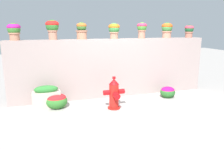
{
  "coord_description": "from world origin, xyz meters",
  "views": [
    {
      "loc": [
        -1.66,
        -4.24,
        1.85
      ],
      "look_at": [
        -0.08,
        1.01,
        0.63
      ],
      "focal_mm": 34.45,
      "sensor_mm": 36.0,
      "label": 1
    }
  ],
  "objects_px": {
    "potted_plant_5": "(167,29)",
    "potted_plant_4": "(142,28)",
    "potted_plant_2": "(82,30)",
    "potted_plant_3": "(114,29)",
    "potted_plant_0": "(14,30)",
    "planter_box": "(47,97)",
    "flower_bush_right": "(168,92)",
    "fire_hydrant": "(114,94)",
    "flower_bush_left": "(57,100)",
    "potted_plant_6": "(189,30)",
    "potted_plant_1": "(52,27)"
  },
  "relations": [
    {
      "from": "potted_plant_2",
      "to": "potted_plant_3",
      "type": "bearing_deg",
      "value": -3.69
    },
    {
      "from": "potted_plant_4",
      "to": "potted_plant_0",
      "type": "bearing_deg",
      "value": 179.14
    },
    {
      "from": "potted_plant_0",
      "to": "potted_plant_3",
      "type": "distance_m",
      "value": 2.4
    },
    {
      "from": "potted_plant_5",
      "to": "potted_plant_1",
      "type": "bearing_deg",
      "value": 179.96
    },
    {
      "from": "fire_hydrant",
      "to": "potted_plant_3",
      "type": "bearing_deg",
      "value": 72.97
    },
    {
      "from": "potted_plant_0",
      "to": "flower_bush_left",
      "type": "xyz_separation_m",
      "value": [
        0.84,
        -0.58,
        -1.6
      ]
    },
    {
      "from": "potted_plant_3",
      "to": "fire_hydrant",
      "type": "xyz_separation_m",
      "value": [
        -0.29,
        -0.94,
        -1.45
      ]
    },
    {
      "from": "potted_plant_0",
      "to": "planter_box",
      "type": "bearing_deg",
      "value": -39.07
    },
    {
      "from": "potted_plant_0",
      "to": "flower_bush_right",
      "type": "distance_m",
      "value": 4.11
    },
    {
      "from": "potted_plant_3",
      "to": "potted_plant_5",
      "type": "height_order",
      "value": "potted_plant_5"
    },
    {
      "from": "potted_plant_5",
      "to": "flower_bush_left",
      "type": "distance_m",
      "value": 3.56
    },
    {
      "from": "potted_plant_0",
      "to": "fire_hydrant",
      "type": "height_order",
      "value": "potted_plant_0"
    },
    {
      "from": "potted_plant_0",
      "to": "flower_bush_left",
      "type": "relative_size",
      "value": 0.82
    },
    {
      "from": "potted_plant_4",
      "to": "fire_hydrant",
      "type": "height_order",
      "value": "potted_plant_4"
    },
    {
      "from": "potted_plant_5",
      "to": "potted_plant_4",
      "type": "bearing_deg",
      "value": -177.91
    },
    {
      "from": "potted_plant_1",
      "to": "potted_plant_0",
      "type": "bearing_deg",
      "value": 178.87
    },
    {
      "from": "potted_plant_0",
      "to": "potted_plant_3",
      "type": "height_order",
      "value": "potted_plant_3"
    },
    {
      "from": "potted_plant_5",
      "to": "planter_box",
      "type": "height_order",
      "value": "potted_plant_5"
    },
    {
      "from": "potted_plant_1",
      "to": "fire_hydrant",
      "type": "xyz_separation_m",
      "value": [
        1.25,
        -0.98,
        -1.5
      ]
    },
    {
      "from": "potted_plant_0",
      "to": "flower_bush_left",
      "type": "height_order",
      "value": "potted_plant_0"
    },
    {
      "from": "potted_plant_0",
      "to": "flower_bush_left",
      "type": "distance_m",
      "value": 1.89
    },
    {
      "from": "potted_plant_4",
      "to": "potted_plant_5",
      "type": "distance_m",
      "value": 0.78
    },
    {
      "from": "potted_plant_3",
      "to": "flower_bush_right",
      "type": "distance_m",
      "value": 2.18
    },
    {
      "from": "potted_plant_1",
      "to": "potted_plant_4",
      "type": "relative_size",
      "value": 1.11
    },
    {
      "from": "potted_plant_2",
      "to": "flower_bush_right",
      "type": "bearing_deg",
      "value": -16.49
    },
    {
      "from": "potted_plant_3",
      "to": "flower_bush_right",
      "type": "bearing_deg",
      "value": -23.85
    },
    {
      "from": "flower_bush_left",
      "to": "potted_plant_4",
      "type": "bearing_deg",
      "value": 12.71
    },
    {
      "from": "potted_plant_1",
      "to": "potted_plant_5",
      "type": "height_order",
      "value": "potted_plant_1"
    },
    {
      "from": "potted_plant_0",
      "to": "potted_plant_4",
      "type": "height_order",
      "value": "potted_plant_4"
    },
    {
      "from": "potted_plant_5",
      "to": "potted_plant_3",
      "type": "bearing_deg",
      "value": -178.88
    },
    {
      "from": "potted_plant_0",
      "to": "fire_hydrant",
      "type": "xyz_separation_m",
      "value": [
        2.11,
        -0.99,
        -1.44
      ]
    },
    {
      "from": "potted_plant_0",
      "to": "potted_plant_6",
      "type": "bearing_deg",
      "value": -0.28
    },
    {
      "from": "potted_plant_3",
      "to": "planter_box",
      "type": "height_order",
      "value": "potted_plant_3"
    },
    {
      "from": "potted_plant_5",
      "to": "flower_bush_right",
      "type": "relative_size",
      "value": 1.06
    },
    {
      "from": "potted_plant_3",
      "to": "potted_plant_6",
      "type": "relative_size",
      "value": 1.1
    },
    {
      "from": "potted_plant_3",
      "to": "planter_box",
      "type": "xyz_separation_m",
      "value": [
        -1.78,
        -0.46,
        -1.53
      ]
    },
    {
      "from": "potted_plant_1",
      "to": "potted_plant_4",
      "type": "distance_m",
      "value": 2.33
    },
    {
      "from": "potted_plant_2",
      "to": "potted_plant_5",
      "type": "relative_size",
      "value": 0.99
    },
    {
      "from": "potted_plant_3",
      "to": "potted_plant_1",
      "type": "bearing_deg",
      "value": 178.78
    },
    {
      "from": "potted_plant_3",
      "to": "flower_bush_right",
      "type": "relative_size",
      "value": 1.01
    },
    {
      "from": "potted_plant_2",
      "to": "potted_plant_3",
      "type": "xyz_separation_m",
      "value": [
        0.84,
        -0.05,
        0.01
      ]
    },
    {
      "from": "potted_plant_1",
      "to": "planter_box",
      "type": "xyz_separation_m",
      "value": [
        -0.23,
        -0.49,
        -1.59
      ]
    },
    {
      "from": "potted_plant_3",
      "to": "flower_bush_left",
      "type": "relative_size",
      "value": 0.83
    },
    {
      "from": "potted_plant_6",
      "to": "flower_bush_left",
      "type": "xyz_separation_m",
      "value": [
        -3.85,
        -0.55,
        -1.58
      ]
    },
    {
      "from": "potted_plant_0",
      "to": "planter_box",
      "type": "xyz_separation_m",
      "value": [
        0.62,
        -0.51,
        -1.52
      ]
    },
    {
      "from": "fire_hydrant",
      "to": "flower_bush_left",
      "type": "bearing_deg",
      "value": 161.75
    },
    {
      "from": "potted_plant_6",
      "to": "planter_box",
      "type": "distance_m",
      "value": 4.37
    },
    {
      "from": "potted_plant_2",
      "to": "planter_box",
      "type": "bearing_deg",
      "value": -151.51
    },
    {
      "from": "fire_hydrant",
      "to": "potted_plant_5",
      "type": "bearing_deg",
      "value": 27.7
    },
    {
      "from": "flower_bush_right",
      "to": "potted_plant_4",
      "type": "bearing_deg",
      "value": 132.6
    }
  ]
}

